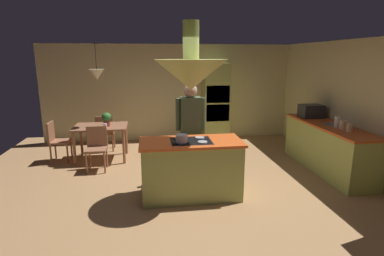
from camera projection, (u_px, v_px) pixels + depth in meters
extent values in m
plane|color=#AD7F51|center=(189.00, 191.00, 5.18)|extent=(8.16, 8.16, 0.00)
cube|color=beige|center=(173.00, 93.00, 8.21)|extent=(6.80, 0.10, 2.55)
cube|color=beige|center=(358.00, 108.00, 5.71)|extent=(0.10, 7.20, 2.55)
cube|color=#A8B259|center=(191.00, 170.00, 4.88)|extent=(1.55, 0.70, 0.89)
cube|color=#E05B23|center=(191.00, 142.00, 4.78)|extent=(1.61, 0.76, 0.04)
cube|color=black|center=(191.00, 141.00, 4.77)|extent=(0.64, 0.52, 0.01)
cylinder|color=#B2B2B7|center=(182.00, 143.00, 4.62)|extent=(0.15, 0.15, 0.02)
cylinder|color=#B2B2B7|center=(202.00, 142.00, 4.67)|extent=(0.15, 0.15, 0.02)
cylinder|color=#B2B2B7|center=(180.00, 138.00, 4.87)|extent=(0.15, 0.15, 0.02)
cylinder|color=#B2B2B7|center=(200.00, 138.00, 4.92)|extent=(0.15, 0.15, 0.02)
cube|color=#A8B259|center=(327.00, 148.00, 6.04)|extent=(0.62, 2.38, 0.89)
cube|color=#E05B23|center=(329.00, 125.00, 5.93)|extent=(0.66, 2.42, 0.04)
cube|color=#B2B2B7|center=(336.00, 128.00, 5.97)|extent=(0.48, 0.36, 0.16)
cube|color=#A8B259|center=(215.00, 103.00, 8.03)|extent=(0.66, 0.62, 2.07)
cube|color=black|center=(218.00, 94.00, 7.69)|extent=(0.60, 0.04, 0.44)
cube|color=black|center=(218.00, 113.00, 7.80)|extent=(0.60, 0.04, 0.44)
cube|color=#976143|center=(101.00, 127.00, 6.61)|extent=(1.13, 0.82, 0.04)
cylinder|color=#976143|center=(74.00, 149.00, 6.29)|extent=(0.06, 0.06, 0.72)
cylinder|color=#976143|center=(124.00, 147.00, 6.43)|extent=(0.06, 0.06, 0.72)
cylinder|color=#976143|center=(81.00, 140.00, 6.96)|extent=(0.06, 0.06, 0.72)
cylinder|color=#976143|center=(126.00, 139.00, 7.10)|extent=(0.06, 0.06, 0.72)
cylinder|color=tan|center=(186.00, 158.00, 5.51)|extent=(0.14, 0.14, 0.87)
cylinder|color=tan|center=(196.00, 157.00, 5.54)|extent=(0.14, 0.14, 0.87)
cube|color=#4C6042|center=(191.00, 116.00, 5.35)|extent=(0.36, 0.22, 0.67)
cylinder|color=#4C6042|center=(178.00, 115.00, 5.31)|extent=(0.09, 0.09, 0.57)
cylinder|color=#4C6042|center=(203.00, 114.00, 5.37)|extent=(0.09, 0.09, 0.57)
sphere|color=tan|center=(191.00, 91.00, 5.25)|extent=(0.24, 0.24, 0.24)
cone|color=#A8B259|center=(191.00, 75.00, 4.54)|extent=(1.10, 1.10, 0.45)
cylinder|color=#A8B259|center=(191.00, 40.00, 4.42)|extent=(0.24, 0.24, 0.55)
cone|color=beige|center=(97.00, 75.00, 6.35)|extent=(0.32, 0.32, 0.22)
cylinder|color=black|center=(95.00, 54.00, 6.26)|extent=(0.01, 0.01, 0.60)
cube|color=#976143|center=(96.00, 149.00, 6.00)|extent=(0.40, 0.40, 0.04)
cube|color=#976143|center=(97.00, 136.00, 6.12)|extent=(0.40, 0.04, 0.42)
cylinder|color=#976143|center=(87.00, 164.00, 5.86)|extent=(0.04, 0.04, 0.43)
cylinder|color=#976143|center=(105.00, 163.00, 5.91)|extent=(0.04, 0.04, 0.43)
cylinder|color=#976143|center=(90.00, 158.00, 6.19)|extent=(0.04, 0.04, 0.43)
cylinder|color=#976143|center=(107.00, 157.00, 6.23)|extent=(0.04, 0.04, 0.43)
cube|color=#976143|center=(106.00, 132.00, 7.36)|extent=(0.40, 0.40, 0.04)
cube|color=#976143|center=(104.00, 125.00, 7.14)|extent=(0.40, 0.04, 0.42)
cylinder|color=#976143|center=(114.00, 139.00, 7.60)|extent=(0.04, 0.04, 0.43)
cylinder|color=#976143|center=(100.00, 140.00, 7.55)|extent=(0.04, 0.04, 0.43)
cylinder|color=#976143|center=(113.00, 143.00, 7.27)|extent=(0.04, 0.04, 0.43)
cylinder|color=#976143|center=(98.00, 143.00, 7.22)|extent=(0.04, 0.04, 0.43)
cube|color=#976143|center=(60.00, 141.00, 6.56)|extent=(0.40, 0.40, 0.04)
cube|color=#976143|center=(51.00, 132.00, 6.49)|extent=(0.04, 0.40, 0.42)
cylinder|color=#976143|center=(68.00, 153.00, 6.47)|extent=(0.04, 0.04, 0.43)
cylinder|color=#976143|center=(71.00, 149.00, 6.80)|extent=(0.04, 0.04, 0.43)
cylinder|color=#976143|center=(51.00, 154.00, 6.43)|extent=(0.04, 0.04, 0.43)
cylinder|color=#976143|center=(56.00, 149.00, 6.75)|extent=(0.04, 0.04, 0.43)
cylinder|color=#99382D|center=(107.00, 124.00, 6.54)|extent=(0.14, 0.14, 0.12)
sphere|color=#2D722D|center=(106.00, 117.00, 6.51)|extent=(0.20, 0.20, 0.20)
cylinder|color=white|center=(105.00, 126.00, 6.42)|extent=(0.07, 0.07, 0.09)
cylinder|color=#E0B78C|center=(349.00, 128.00, 5.34)|extent=(0.11, 0.11, 0.14)
cylinder|color=#E0B78C|center=(343.00, 125.00, 5.51)|extent=(0.13, 0.13, 0.17)
cylinder|color=silver|center=(337.00, 122.00, 5.68)|extent=(0.11, 0.11, 0.21)
cube|color=#232326|center=(311.00, 111.00, 6.59)|extent=(0.46, 0.36, 0.28)
cylinder|color=#B2B2B7|center=(182.00, 138.00, 4.61)|extent=(0.18, 0.18, 0.12)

